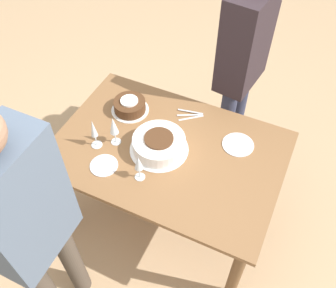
# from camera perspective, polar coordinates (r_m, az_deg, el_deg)

# --- Properties ---
(ground_plane) EXTENTS (12.00, 12.00, 0.00)m
(ground_plane) POSITION_cam_1_polar(r_m,az_deg,el_deg) (2.88, -0.00, -10.03)
(ground_plane) COLOR tan
(dining_table) EXTENTS (1.39, 0.95, 0.73)m
(dining_table) POSITION_cam_1_polar(r_m,az_deg,el_deg) (2.36, -0.00, -2.47)
(dining_table) COLOR brown
(dining_table) RESTS_ON ground_plane
(cake_center_white) EXTENTS (0.36, 0.36, 0.11)m
(cake_center_white) POSITION_cam_1_polar(r_m,az_deg,el_deg) (2.24, -1.38, -0.03)
(cake_center_white) COLOR white
(cake_center_white) RESTS_ON dining_table
(cake_front_chocolate) EXTENTS (0.25, 0.25, 0.09)m
(cake_front_chocolate) POSITION_cam_1_polar(r_m,az_deg,el_deg) (2.49, -5.85, 5.82)
(cake_front_chocolate) COLOR white
(cake_front_chocolate) RESTS_ON dining_table
(wine_glass_near) EXTENTS (0.06, 0.06, 0.21)m
(wine_glass_near) POSITION_cam_1_polar(r_m,az_deg,el_deg) (2.23, -8.29, 2.67)
(wine_glass_near) COLOR silver
(wine_glass_near) RESTS_ON dining_table
(wine_glass_far) EXTENTS (0.07, 0.07, 0.22)m
(wine_glass_far) POSITION_cam_1_polar(r_m,az_deg,el_deg) (2.24, -11.26, 2.08)
(wine_glass_far) COLOR silver
(wine_glass_far) RESTS_ON dining_table
(wine_glass_extra) EXTENTS (0.06, 0.06, 0.18)m
(wine_glass_extra) POSITION_cam_1_polar(r_m,az_deg,el_deg) (2.06, -4.49, -3.08)
(wine_glass_extra) COLOR silver
(wine_glass_extra) RESTS_ON dining_table
(dessert_plate_left) EXTENTS (0.20, 0.20, 0.01)m
(dessert_plate_left) POSITION_cam_1_polar(r_m,az_deg,el_deg) (2.34, 10.62, -0.10)
(dessert_plate_left) COLOR silver
(dessert_plate_left) RESTS_ON dining_table
(dessert_plate_right) EXTENTS (0.17, 0.17, 0.01)m
(dessert_plate_right) POSITION_cam_1_polar(r_m,az_deg,el_deg) (2.23, -9.74, -3.24)
(dessert_plate_right) COLOR silver
(dessert_plate_right) RESTS_ON dining_table
(fork_pile) EXTENTS (0.17, 0.13, 0.01)m
(fork_pile) POSITION_cam_1_polar(r_m,az_deg,el_deg) (2.48, 3.47, 4.44)
(fork_pile) COLOR silver
(fork_pile) RESTS_ON dining_table
(person_cutting) EXTENTS (0.27, 0.43, 1.62)m
(person_cutting) POSITION_cam_1_polar(r_m,az_deg,el_deg) (2.58, 11.34, 12.80)
(person_cutting) COLOR #2D334C
(person_cutting) RESTS_ON ground_plane
(person_watching) EXTENTS (0.22, 0.40, 1.70)m
(person_watching) POSITION_cam_1_polar(r_m,az_deg,el_deg) (1.77, -20.54, -11.09)
(person_watching) COLOR #4C4238
(person_watching) RESTS_ON ground_plane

